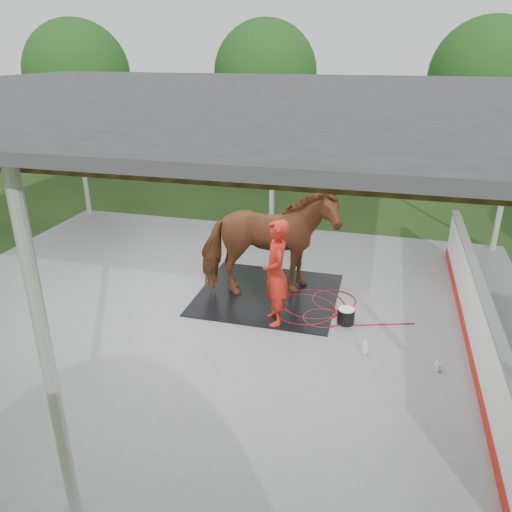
% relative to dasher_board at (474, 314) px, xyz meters
% --- Properties ---
extents(ground, '(100.00, 100.00, 0.00)m').
position_rel_dasher_board_xyz_m(ground, '(-4.60, 0.00, -0.59)').
color(ground, '#1E3814').
extents(concrete_slab, '(12.00, 10.00, 0.05)m').
position_rel_dasher_board_xyz_m(concrete_slab, '(-4.60, 0.00, -0.57)').
color(concrete_slab, slate).
rests_on(concrete_slab, ground).
extents(pavilion_structure, '(12.60, 10.60, 4.05)m').
position_rel_dasher_board_xyz_m(pavilion_structure, '(-4.60, -0.00, 3.37)').
color(pavilion_structure, beige).
rests_on(pavilion_structure, ground).
extents(dasher_board, '(0.16, 8.00, 1.15)m').
position_rel_dasher_board_xyz_m(dasher_board, '(0.00, 0.00, 0.00)').
color(dasher_board, '#A9170E').
rests_on(dasher_board, concrete_slab).
extents(tree_belt, '(28.00, 28.00, 5.80)m').
position_rel_dasher_board_xyz_m(tree_belt, '(-4.30, 0.90, 3.20)').
color(tree_belt, '#382314').
rests_on(tree_belt, ground).
extents(rubber_mat, '(2.79, 2.61, 0.02)m').
position_rel_dasher_board_xyz_m(rubber_mat, '(-3.77, 0.84, -0.53)').
color(rubber_mat, black).
rests_on(rubber_mat, concrete_slab).
extents(horse, '(2.87, 2.08, 2.21)m').
position_rel_dasher_board_xyz_m(horse, '(-3.77, 0.84, 0.58)').
color(horse, brown).
rests_on(horse, rubber_mat).
extents(handler, '(0.71, 0.84, 1.97)m').
position_rel_dasher_board_xyz_m(handler, '(-3.38, -0.18, 0.44)').
color(handler, '#B31D13').
rests_on(handler, concrete_slab).
extents(wash_bucket, '(0.32, 0.32, 0.29)m').
position_rel_dasher_board_xyz_m(wash_bucket, '(-2.12, 0.10, -0.39)').
color(wash_bucket, black).
rests_on(wash_bucket, concrete_slab).
extents(soap_bottle_a, '(0.11, 0.11, 0.26)m').
position_rel_dasher_board_xyz_m(soap_bottle_a, '(-1.72, -0.82, -0.41)').
color(soap_bottle_a, silver).
rests_on(soap_bottle_a, concrete_slab).
extents(soap_bottle_b, '(0.13, 0.13, 0.20)m').
position_rel_dasher_board_xyz_m(soap_bottle_b, '(-0.60, -1.01, -0.44)').
color(soap_bottle_b, '#338CD8').
rests_on(soap_bottle_b, concrete_slab).
extents(hose_coil, '(2.69, 1.60, 0.02)m').
position_rel_dasher_board_xyz_m(hose_coil, '(-2.75, 0.56, -0.53)').
color(hose_coil, '#A40B16').
rests_on(hose_coil, concrete_slab).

